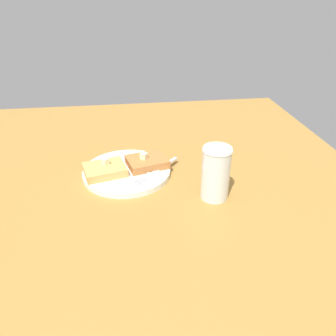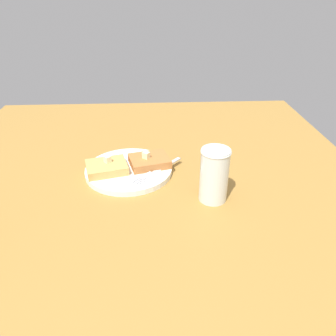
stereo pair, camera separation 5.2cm
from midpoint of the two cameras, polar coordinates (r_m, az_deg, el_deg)
The scene contains 8 objects.
table_surface at distance 81.04cm, azimuth -1.90°, elevation -1.91°, with size 108.47×108.47×2.36cm, color olive.
plate at distance 81.17cm, azimuth -5.04°, elevation -0.34°, with size 21.34×21.34×1.38cm.
toast_slice_left at distance 79.63cm, azimuth -8.82°, elevation 0.07°, with size 9.49×7.64×1.99cm, color tan.
toast_slice_middle at distance 81.48cm, azimuth -1.45°, elevation 1.18°, with size 9.49×7.64×1.99cm, color #B26D36.
butter_pat_primary at distance 79.52cm, azimuth -8.70°, elevation 1.50°, with size 1.56×1.40×1.56cm, color beige.
butter_pat_secondary at distance 80.50cm, azimuth -1.85°, elevation 2.22°, with size 1.56×1.40×1.56cm, color #F1E8AE.
fork at distance 78.53cm, azimuth -0.27°, elevation -0.69°, with size 12.03×12.61×0.36cm.
syrup_jar at distance 70.06cm, azimuth 10.10°, elevation -1.73°, with size 6.30×6.30×11.96cm.
Camera 2 is at (1.61, -69.08, 43.93)cm, focal length 35.00 mm.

